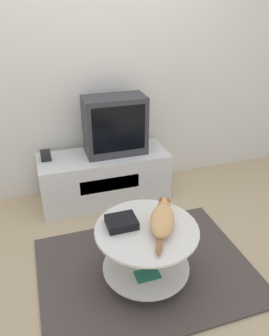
{
  "coord_description": "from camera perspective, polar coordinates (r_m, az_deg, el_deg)",
  "views": [
    {
      "loc": [
        -0.64,
        -1.71,
        1.84
      ],
      "look_at": [
        0.07,
        0.51,
        0.61
      ],
      "focal_mm": 35.0,
      "sensor_mm": 36.0,
      "label": 1
    }
  ],
  "objects": [
    {
      "name": "wall_back",
      "position": [
        3.23,
        -6.45,
        17.99
      ],
      "size": [
        8.0,
        0.05,
        2.6
      ],
      "color": "silver",
      "rests_on": "ground_plane"
    },
    {
      "name": "tv",
      "position": [
        3.1,
        -3.43,
        7.42
      ],
      "size": [
        0.57,
        0.3,
        0.55
      ],
      "color": "#333338",
      "rests_on": "tv_stand"
    },
    {
      "name": "speaker",
      "position": [
        3.13,
        -15.22,
        2.12
      ],
      "size": [
        0.09,
        0.09,
        0.09
      ],
      "color": "black",
      "rests_on": "tv_stand"
    },
    {
      "name": "ground_plane",
      "position": [
        2.6,
        1.98,
        -17.38
      ],
      "size": [
        12.0,
        12.0,
        0.0
      ],
      "primitive_type": "plane",
      "color": "tan"
    },
    {
      "name": "dvd_box",
      "position": [
        2.24,
        -2.28,
        -9.41
      ],
      "size": [
        0.2,
        0.17,
        0.06
      ],
      "color": "black",
      "rests_on": "coffee_table"
    },
    {
      "name": "tv_stand",
      "position": [
        3.27,
        -5.26,
        -1.58
      ],
      "size": [
        1.24,
        0.48,
        0.49
      ],
      "color": "silver",
      "rests_on": "ground_plane"
    },
    {
      "name": "rug",
      "position": [
        2.59,
        1.98,
        -17.23
      ],
      "size": [
        1.57,
        1.18,
        0.02
      ],
      "color": "#4C423D",
      "rests_on": "ground_plane"
    },
    {
      "name": "cat",
      "position": [
        2.23,
        4.88,
        -8.82
      ],
      "size": [
        0.3,
        0.5,
        0.12
      ],
      "rotation": [
        0.0,
        0.0,
        1.11
      ],
      "color": "tan",
      "rests_on": "coffee_table"
    },
    {
      "name": "coffee_table",
      "position": [
        2.34,
        2.06,
        -13.61
      ],
      "size": [
        0.71,
        0.71,
        0.44
      ],
      "color": "#B2B2B7",
      "rests_on": "rug"
    }
  ]
}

